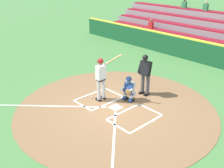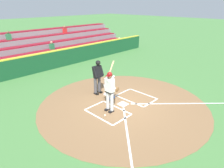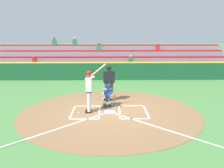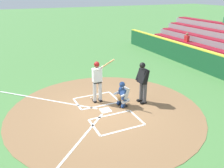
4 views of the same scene
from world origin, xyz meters
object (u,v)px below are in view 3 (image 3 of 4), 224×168
object	(u,v)px
batter	(89,88)
plate_umpire	(109,81)
baseball	(79,113)
catcher	(108,95)

from	to	relation	value
batter	plate_umpire	size ratio (longest dim) A/B	1.14
batter	baseball	world-z (taller)	batter
batter	catcher	distance (m)	1.26
catcher	batter	bearing A→B (deg)	43.60
batter	baseball	bearing A→B (deg)	18.94
plate_umpire	baseball	size ratio (longest dim) A/B	25.20
batter	plate_umpire	bearing A→B (deg)	-116.50
batter	catcher	world-z (taller)	batter
catcher	baseball	world-z (taller)	catcher
batter	baseball	size ratio (longest dim) A/B	28.76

